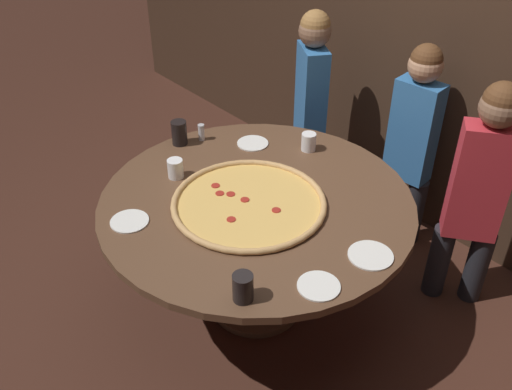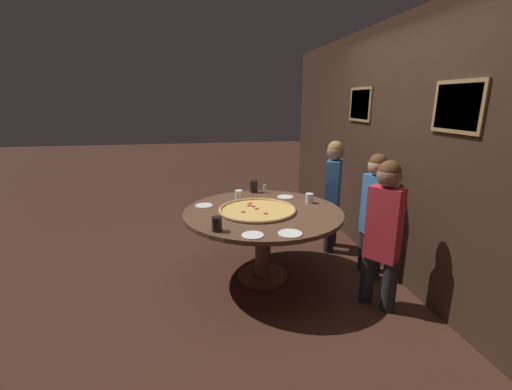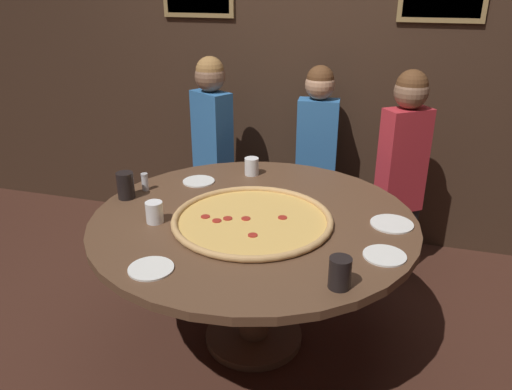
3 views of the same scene
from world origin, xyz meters
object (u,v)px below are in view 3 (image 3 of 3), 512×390
Objects in this scene: dining_table at (254,240)px; drink_cup_near_right at (252,166)px; white_plate_left_side at (199,181)px; diner_centre_back at (212,143)px; diner_side_left at (402,165)px; giant_pizza at (252,220)px; white_plate_near_front at (392,224)px; diner_far_right at (317,149)px; white_plate_far_back at (385,256)px; drink_cup_beside_pizza at (126,185)px; drink_cup_centre_back at (340,273)px; condiment_shaker at (145,182)px; drink_cup_by_shaker at (154,212)px; white_plate_beside_cup at (151,269)px.

dining_table is 15.46× the size of drink_cup_near_right.
diner_centre_back reaches higher than white_plate_left_side.
drink_cup_near_right is 0.93m from diner_side_left.
diner_centre_back is at bearing 119.95° from giant_pizza.
diner_far_right is at bearing 117.48° from white_plate_near_front.
diner_centre_back is at bearing 135.76° from white_plate_far_back.
white_plate_far_back is 1.00× the size of white_plate_left_side.
drink_cup_beside_pizza reaches higher than drink_cup_centre_back.
drink_cup_near_right reaches higher than condiment_shaker.
white_plate_near_front is (0.64, 0.16, -0.01)m from giant_pizza.
dining_table is 11.17× the size of drink_cup_beside_pizza.
white_plate_left_side is 0.31m from condiment_shaker.
diner_side_left is 0.61m from diner_far_right.
drink_cup_near_right is 1.10m from white_plate_far_back.
giant_pizza reaches higher than white_plate_far_back.
drink_cup_by_shaker reaches higher than dining_table.
drink_cup_by_shaker is at bearing -163.89° from giant_pizza.
drink_cup_by_shaker is at bearing 128.49° from diner_centre_back.
white_plate_left_side is at bearing 50.16° from diner_far_right.
white_plate_left_side is 0.66m from diner_centre_back.
condiment_shaker is at bearing 69.59° from drink_cup_beside_pizza.
giant_pizza is at bearing 16.11° from drink_cup_by_shaker.
drink_cup_centre_back is at bearing -42.38° from giant_pizza.
diner_centre_back reaches higher than diner_side_left.
diner_side_left is at bearing 153.27° from diner_far_right.
white_plate_left_side is (-1.06, 0.55, 0.00)m from white_plate_far_back.
white_plate_left_side is at bearing 137.52° from giant_pizza.
white_plate_beside_cup and white_plate_left_side have the same top height.
diner_side_left reaches higher than drink_cup_near_right.
drink_cup_centre_back is 0.32m from white_plate_far_back.
white_plate_near_front is at bearing 175.56° from diner_centre_back.
diner_centre_back is (-1.22, 1.19, 0.02)m from white_plate_far_back.
white_plate_near_front reaches higher than dining_table.
drink_cup_centre_back is at bearing -29.16° from condiment_shaker.
white_plate_near_front is (0.82, -0.44, -0.05)m from drink_cup_near_right.
white_plate_left_side is at bearing 137.57° from drink_cup_centre_back.
white_plate_left_side is 0.13× the size of diner_centre_back.
drink_cup_by_shaker is at bearing 178.86° from white_plate_far_back.
drink_cup_beside_pizza is (-0.71, 0.03, 0.20)m from dining_table.
white_plate_near_front is at bearing 51.54° from diner_side_left.
white_plate_left_side is 1.86× the size of condiment_shaker.
white_plate_left_side is (0.00, 0.53, -0.05)m from drink_cup_by_shaker.
white_plate_far_back is at bearing -1.14° from drink_cup_by_shaker.
white_plate_left_side is at bearing -9.04° from diner_side_left.
drink_cup_near_right is 0.82× the size of drink_cup_centre_back.
condiment_shaker is at bearing 119.28° from white_plate_beside_cup.
diner_far_right reaches higher than drink_cup_beside_pizza.
white_plate_beside_cup is at bearing -60.72° from condiment_shaker.
white_plate_left_side is (-0.17, 0.92, 0.00)m from white_plate_beside_cup.
diner_side_left is at bearing 88.06° from white_plate_near_front.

